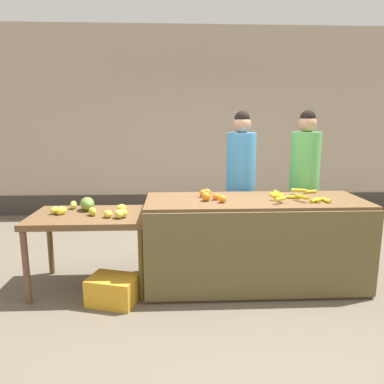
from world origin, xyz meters
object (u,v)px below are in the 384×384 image
Objects in this scene: vendor_woman_green_shirt at (304,187)px; produce_sack at (174,235)px; vendor_woman_blue_shirt at (240,187)px; produce_crate at (113,290)px.

vendor_woman_green_shirt reaches higher than produce_sack.
vendor_woman_green_shirt is at bearing -2.91° from vendor_woman_blue_shirt.
vendor_woman_green_shirt is at bearing 24.95° from produce_crate.
vendor_woman_blue_shirt is 3.40× the size of produce_sack.
produce_crate is (-2.14, -0.99, -0.79)m from vendor_woman_green_shirt.
vendor_woman_green_shirt reaches higher than produce_crate.
produce_crate is at bearing -143.18° from vendor_woman_blue_shirt.
produce_sack is at bearing 65.06° from produce_crate.
vendor_woman_blue_shirt is 0.76m from vendor_woman_green_shirt.
produce_sack reaches higher than produce_crate.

